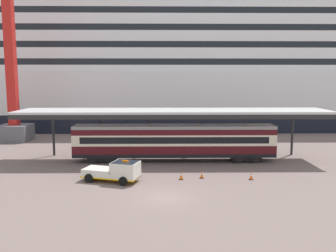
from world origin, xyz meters
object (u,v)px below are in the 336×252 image
(train_carriage, at_px, (174,141))
(traffic_cone_far, at_px, (202,175))
(cruise_ship, at_px, (231,63))
(traffic_cone_mid, at_px, (251,176))
(dockside_crane, at_px, (15,0))
(service_truck, at_px, (116,171))
(traffic_cone_near, at_px, (181,176))

(train_carriage, height_order, traffic_cone_far, train_carriage)
(cruise_ship, relative_size, traffic_cone_mid, 220.80)
(traffic_cone_mid, xyz_separation_m, dockside_crane, (-29.37, 21.31, 20.16))
(cruise_ship, height_order, service_truck, cruise_ship)
(cruise_ship, distance_m, traffic_cone_mid, 44.28)
(service_truck, xyz_separation_m, dockside_crane, (-16.96, 21.74, 19.50))
(cruise_ship, xyz_separation_m, dockside_crane, (-35.33, -20.82, 7.92))
(cruise_ship, xyz_separation_m, service_truck, (-18.37, -42.56, -11.58))
(service_truck, bearing_deg, traffic_cone_far, 7.10)
(service_truck, xyz_separation_m, traffic_cone_near, (5.95, 0.55, -0.61))
(traffic_cone_near, bearing_deg, traffic_cone_far, 12.55)
(cruise_ship, height_order, traffic_cone_far, cruise_ship)
(cruise_ship, xyz_separation_m, traffic_cone_near, (-12.43, -42.01, -12.19))
(cruise_ship, bearing_deg, traffic_cone_far, -104.14)
(train_carriage, distance_m, traffic_cone_near, 7.74)
(cruise_ship, relative_size, train_carriage, 6.62)
(service_truck, distance_m, traffic_cone_mid, 12.44)
(service_truck, bearing_deg, train_carriage, 55.44)
(cruise_ship, height_order, train_carriage, cruise_ship)
(cruise_ship, relative_size, service_truck, 26.65)
(cruise_ship, bearing_deg, dockside_crane, -149.48)
(traffic_cone_near, relative_size, dockside_crane, 0.01)
(dockside_crane, bearing_deg, traffic_cone_mid, -35.97)
(train_carriage, height_order, traffic_cone_near, train_carriage)
(traffic_cone_mid, xyz_separation_m, traffic_cone_far, (-4.52, 0.56, 0.00))
(cruise_ship, bearing_deg, traffic_cone_near, -106.48)
(service_truck, relative_size, traffic_cone_mid, 8.28)
(cruise_ship, distance_m, dockside_crane, 41.77)
(service_truck, bearing_deg, traffic_cone_near, 5.27)
(train_carriage, xyz_separation_m, service_truck, (-5.53, -8.03, -1.32))
(traffic_cone_near, xyz_separation_m, traffic_cone_far, (1.95, 0.43, -0.04))
(cruise_ship, distance_m, service_truck, 47.78)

